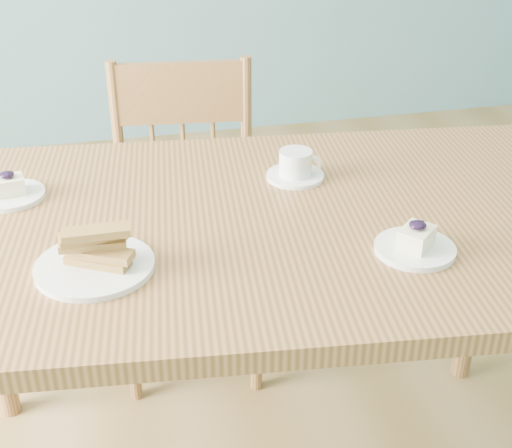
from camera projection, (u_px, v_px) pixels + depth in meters
name	position (u px, v px, depth m)	size (l,w,h in m)	color
dining_table	(259.00, 250.00, 1.55)	(1.64, 1.05, 0.83)	#A0673C
dining_chair	(188.00, 222.00, 2.19)	(0.48, 0.46, 0.96)	#A0673C
cheesecake_plate_near	(415.00, 244.00, 1.37)	(0.16, 0.16, 0.07)	white
cheesecake_plate_far	(10.00, 191.00, 1.57)	(0.15, 0.15, 0.06)	white
coffee_cup	(296.00, 167.00, 1.66)	(0.14, 0.14, 0.07)	white
biscotti_plate	(93.00, 256.00, 1.31)	(0.22, 0.22, 0.09)	white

